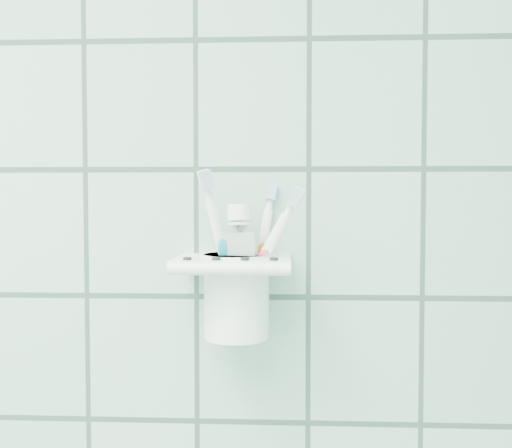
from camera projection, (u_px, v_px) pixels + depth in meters
The scene contains 6 objects.
holder_bracket at pixel (233, 265), 0.69m from camera, with size 0.14×0.11×0.04m.
cup at pixel (236, 292), 0.70m from camera, with size 0.09×0.09×0.10m.
toothbrush_pink at pixel (242, 247), 0.70m from camera, with size 0.05×0.04×0.20m.
toothbrush_blue at pixel (248, 254), 0.70m from camera, with size 0.04×0.04×0.19m.
toothbrush_orange at pixel (223, 249), 0.70m from camera, with size 0.09×0.03×0.19m.
toothpaste_tube at pixel (242, 259), 0.68m from camera, with size 0.05×0.04×0.16m.
Camera 1 is at (0.70, 0.46, 1.38)m, focal length 40.00 mm.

